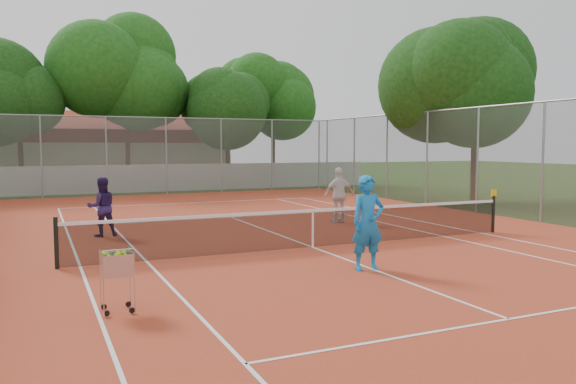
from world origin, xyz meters
name	(u,v)px	position (x,y,z in m)	size (l,w,h in m)	color
ground	(313,248)	(0.00, 0.00, 0.00)	(120.00, 120.00, 0.00)	#1B350E
court_pad	(313,248)	(0.00, 0.00, 0.01)	(18.00, 34.00, 0.02)	#B13E22
court_lines	(313,247)	(0.00, 0.00, 0.02)	(10.98, 23.78, 0.01)	white
tennis_net	(313,228)	(0.00, 0.00, 0.51)	(11.88, 0.10, 0.98)	black
perimeter_fence	(313,168)	(0.00, 0.00, 2.00)	(18.00, 34.00, 4.00)	slate
boundary_wall	(159,178)	(0.00, 19.00, 0.75)	(26.00, 0.30, 1.50)	silver
clubhouse	(101,150)	(-2.00, 29.00, 2.20)	(16.40, 9.00, 4.40)	beige
tropical_trees	(148,105)	(0.00, 22.00, 5.00)	(29.00, 19.00, 10.00)	#0F330C
player_near	(368,223)	(-0.11, -2.72, 0.99)	(0.71, 0.47, 1.95)	#1778C6
player_far_left	(102,207)	(-4.61, 3.99, 0.85)	(0.81, 0.63, 1.66)	#27194D
player_far_right	(339,195)	(2.86, 3.71, 0.93)	(1.07, 0.45, 1.83)	silver
ball_hopper	(117,280)	(-5.19, -3.65, 0.53)	(0.49, 0.49, 1.01)	silver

